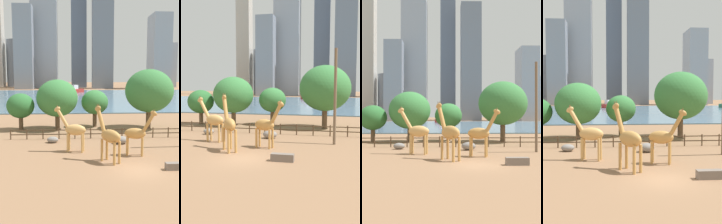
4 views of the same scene
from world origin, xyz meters
The scene contains 21 objects.
ground_plane centered at (0.00, 80.00, 0.00)m, with size 400.00×400.00×0.00m, color #8C6647.
harbor_water centered at (0.00, 77.00, 0.10)m, with size 180.00×86.00×0.20m, color slate.
giraffe_tall centered at (-2.16, 2.49, 2.43)m, with size 2.49×3.01×5.20m.
giraffe_companion centered at (-5.34, 6.16, 2.29)m, with size 3.44×1.41×4.80m.
giraffe_young centered at (0.80, 4.39, 2.19)m, with size 3.18×1.48×4.63m.
boulder_near_fence centered at (0.07, 9.16, 0.44)m, with size 1.57×1.18×0.88m, color gray.
boulder_by_pole centered at (-7.77, 10.12, 0.36)m, with size 1.31×0.95×0.71m, color gray.
feeding_trough centered at (3.17, 0.05, 0.30)m, with size 1.80×0.60×0.60m, color #72665B.
enclosure_fence centered at (-0.12, 12.00, 0.76)m, with size 26.12×0.14×1.30m.
tree_left_large centered at (-12.83, 18.20, 3.44)m, with size 3.93×3.93×5.24m.
tree_center_broad centered at (-7.62, 18.34, 4.51)m, with size 5.93×5.93×7.20m.
tree_right_tall centered at (5.72, 18.19, 5.52)m, with size 6.96×6.96×8.68m.
tree_left_small centered at (-2.07, 20.05, 3.72)m, with size 4.06×4.06×5.58m.
boat_sailboat centered at (-3.88, 100.67, 1.32)m, with size 7.06×7.31×3.29m.
skyline_tower_needle centered at (-21.93, 151.69, 37.11)m, with size 15.24×11.32×74.21m, color #939EAD.
skyline_block_central centered at (-31.78, 136.50, 22.54)m, with size 10.01×8.63×45.08m, color gray.
skyline_tower_glass centered at (-1.19, 156.98, 43.96)m, with size 9.36×10.54×87.92m, color slate.
skyline_block_left centered at (-43.03, 169.55, 15.41)m, with size 11.26×11.26×30.83m, color slate.
skyline_block_right centered at (12.18, 142.96, 34.29)m, with size 11.77×9.91×68.58m, color slate.
skyline_tower_short centered at (44.36, 138.89, 20.79)m, with size 10.19×15.46×41.58m, color #939EAD.
skyline_tower_far centered at (53.71, 156.52, 13.80)m, with size 12.01×11.90×27.61m, color #939EAD.
Camera 1 is at (-5.44, -22.01, 7.84)m, focal length 45.00 mm.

